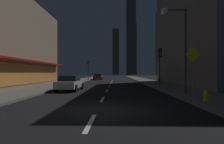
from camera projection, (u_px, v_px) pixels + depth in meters
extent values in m
cube|color=black|center=(113.00, 80.00, 39.86)|extent=(78.00, 136.00, 0.10)
cube|color=#605E59|center=(142.00, 80.00, 39.68)|extent=(4.00, 76.00, 0.15)
cube|color=#605E59|center=(83.00, 80.00, 40.04)|extent=(4.00, 76.00, 0.15)
cube|color=silver|center=(90.00, 123.00, 5.87)|extent=(0.16, 2.20, 0.01)
cube|color=silver|center=(103.00, 99.00, 11.07)|extent=(0.16, 2.20, 0.01)
cube|color=silver|center=(107.00, 91.00, 16.27)|extent=(0.16, 2.20, 0.01)
cube|color=silver|center=(109.00, 86.00, 21.46)|extent=(0.16, 2.20, 0.01)
cube|color=silver|center=(111.00, 84.00, 26.66)|extent=(0.16, 2.20, 0.01)
cube|color=silver|center=(112.00, 82.00, 31.86)|extent=(0.16, 2.20, 0.01)
cube|color=silver|center=(112.00, 81.00, 37.06)|extent=(0.16, 2.20, 0.01)
cube|color=#D88C3F|center=(21.00, 74.00, 17.60)|extent=(0.10, 20.50, 2.20)
cube|color=maroon|center=(25.00, 60.00, 17.60)|extent=(0.90, 21.10, 0.20)
cube|color=slate|center=(215.00, 27.00, 23.53)|extent=(11.00, 20.00, 16.09)
cube|color=brown|center=(116.00, 52.00, 161.61)|extent=(6.02, 6.32, 42.98)
cube|color=#4A4637|center=(131.00, 32.00, 148.94)|extent=(7.85, 8.96, 75.21)
cube|color=brown|center=(133.00, 49.00, 162.48)|extent=(7.18, 6.90, 48.04)
cube|color=#5E5A47|center=(160.00, 44.00, 155.05)|extent=(6.29, 5.19, 56.57)
cube|color=silver|center=(70.00, 84.00, 16.53)|extent=(1.80, 4.20, 0.65)
cube|color=black|center=(70.00, 78.00, 16.33)|extent=(1.64, 2.00, 0.55)
cylinder|color=black|center=(65.00, 86.00, 17.95)|extent=(0.22, 0.68, 0.68)
cylinder|color=black|center=(82.00, 86.00, 17.90)|extent=(0.22, 0.68, 0.68)
cylinder|color=black|center=(56.00, 88.00, 15.15)|extent=(0.22, 0.68, 0.68)
cylinder|color=black|center=(76.00, 88.00, 15.10)|extent=(0.22, 0.68, 0.68)
sphere|color=white|center=(70.00, 82.00, 18.59)|extent=(0.18, 0.18, 0.18)
sphere|color=white|center=(80.00, 82.00, 18.56)|extent=(0.18, 0.18, 0.18)
cube|color=#B21919|center=(98.00, 77.00, 41.51)|extent=(1.80, 4.20, 0.65)
cube|color=black|center=(98.00, 75.00, 41.31)|extent=(1.64, 2.00, 0.55)
cylinder|color=black|center=(95.00, 78.00, 42.93)|extent=(0.22, 0.68, 0.68)
cylinder|color=black|center=(102.00, 78.00, 42.88)|extent=(0.22, 0.68, 0.68)
cylinder|color=black|center=(94.00, 79.00, 40.13)|extent=(0.22, 0.68, 0.68)
cylinder|color=black|center=(101.00, 79.00, 40.08)|extent=(0.22, 0.68, 0.68)
sphere|color=white|center=(97.00, 77.00, 43.57)|extent=(0.18, 0.18, 0.18)
sphere|color=white|center=(101.00, 77.00, 43.54)|extent=(0.18, 0.18, 0.18)
cylinder|color=yellow|center=(206.00, 96.00, 9.49)|extent=(0.22, 0.22, 0.55)
sphere|color=yellow|center=(206.00, 91.00, 9.49)|extent=(0.21, 0.21, 0.21)
cylinder|color=yellow|center=(206.00, 100.00, 9.49)|extent=(0.30, 0.30, 0.06)
cylinder|color=yellow|center=(203.00, 96.00, 9.49)|extent=(0.10, 0.10, 0.10)
cylinder|color=yellow|center=(209.00, 96.00, 9.49)|extent=(0.10, 0.10, 0.10)
cylinder|color=red|center=(78.00, 80.00, 29.86)|extent=(0.22, 0.22, 0.55)
sphere|color=red|center=(78.00, 79.00, 29.87)|extent=(0.21, 0.21, 0.21)
cylinder|color=red|center=(78.00, 82.00, 29.86)|extent=(0.30, 0.30, 0.06)
cylinder|color=red|center=(77.00, 80.00, 29.87)|extent=(0.10, 0.10, 0.10)
cylinder|color=red|center=(79.00, 80.00, 29.86)|extent=(0.10, 0.10, 0.10)
cylinder|color=#2D2D2D|center=(160.00, 68.00, 18.08)|extent=(0.12, 0.12, 4.20)
cube|color=black|center=(160.00, 53.00, 17.89)|extent=(0.32, 0.24, 0.90)
sphere|color=red|center=(160.00, 50.00, 17.76)|extent=(0.18, 0.18, 0.18)
sphere|color=#F2B20C|center=(160.00, 52.00, 17.76)|extent=(0.18, 0.18, 0.18)
sphere|color=#19D833|center=(160.00, 55.00, 17.75)|extent=(0.18, 0.18, 0.18)
cylinder|color=#2D2D2D|center=(88.00, 70.00, 38.88)|extent=(0.12, 0.12, 4.20)
cube|color=black|center=(88.00, 63.00, 38.68)|extent=(0.32, 0.24, 0.90)
sphere|color=red|center=(88.00, 62.00, 38.55)|extent=(0.18, 0.18, 0.18)
sphere|color=#F2B20C|center=(88.00, 63.00, 38.55)|extent=(0.18, 0.18, 0.18)
sphere|color=#19D833|center=(88.00, 65.00, 38.55)|extent=(0.18, 0.18, 0.18)
cylinder|color=#38383D|center=(186.00, 51.00, 13.01)|extent=(0.16, 0.16, 6.50)
cylinder|color=#38383D|center=(175.00, 10.00, 13.05)|extent=(1.60, 0.12, 0.12)
sphere|color=#FCF7CC|center=(164.00, 11.00, 13.07)|extent=(0.56, 0.56, 0.56)
cylinder|color=slate|center=(193.00, 79.00, 10.45)|extent=(0.08, 0.08, 2.40)
cube|color=yellow|center=(193.00, 55.00, 10.43)|extent=(0.91, 0.03, 0.91)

